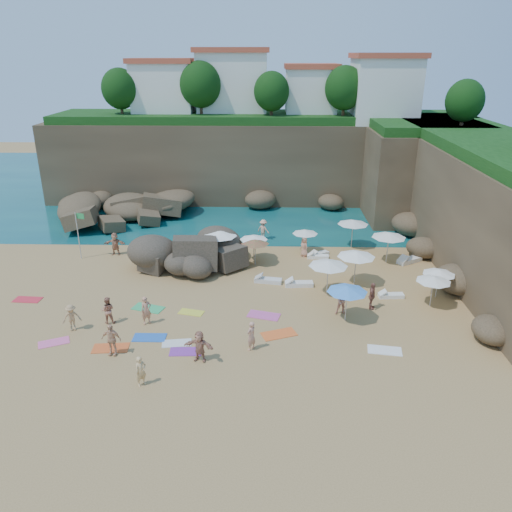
{
  "coord_description": "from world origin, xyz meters",
  "views": [
    {
      "loc": [
        2.76,
        -27.51,
        14.4
      ],
      "look_at": [
        2.0,
        3.0,
        2.0
      ],
      "focal_mm": 35.0,
      "sensor_mm": 36.0,
      "label": 1
    }
  ],
  "objects_px": {
    "person_stand_5": "(115,244)",
    "flag_pole": "(79,229)",
    "person_stand_0": "(141,371)",
    "person_stand_1": "(108,310)",
    "person_stand_6": "(251,336)",
    "person_stand_3": "(372,296)",
    "person_stand_2": "(263,229)",
    "rock_outcrop": "(194,263)",
    "person_stand_4": "(304,247)",
    "parasol_1": "(353,222)",
    "parasol_0": "(220,233)",
    "parasol_2": "(305,232)",
    "lounger_0": "(319,254)"
  },
  "relations": [
    {
      "from": "person_stand_4",
      "to": "person_stand_3",
      "type": "bearing_deg",
      "value": -11.3
    },
    {
      "from": "person_stand_0",
      "to": "person_stand_4",
      "type": "bearing_deg",
      "value": 16.34
    },
    {
      "from": "person_stand_1",
      "to": "person_stand_6",
      "type": "height_order",
      "value": "person_stand_6"
    },
    {
      "from": "parasol_0",
      "to": "person_stand_2",
      "type": "xyz_separation_m",
      "value": [
        3.13,
        4.8,
        -1.32
      ]
    },
    {
      "from": "person_stand_4",
      "to": "person_stand_5",
      "type": "relative_size",
      "value": 0.87
    },
    {
      "from": "parasol_0",
      "to": "parasol_1",
      "type": "bearing_deg",
      "value": 17.07
    },
    {
      "from": "rock_outcrop",
      "to": "parasol_2",
      "type": "distance_m",
      "value": 8.84
    },
    {
      "from": "rock_outcrop",
      "to": "person_stand_2",
      "type": "height_order",
      "value": "person_stand_2"
    },
    {
      "from": "parasol_0",
      "to": "parasol_2",
      "type": "relative_size",
      "value": 1.27
    },
    {
      "from": "parasol_1",
      "to": "parasol_2",
      "type": "xyz_separation_m",
      "value": [
        -3.84,
        -1.27,
        -0.4
      ]
    },
    {
      "from": "person_stand_3",
      "to": "parasol_0",
      "type": "bearing_deg",
      "value": 76.79
    },
    {
      "from": "person_stand_3",
      "to": "person_stand_4",
      "type": "xyz_separation_m",
      "value": [
        -3.54,
        8.38,
        -0.08
      ]
    },
    {
      "from": "person_stand_0",
      "to": "person_stand_2",
      "type": "height_order",
      "value": "person_stand_2"
    },
    {
      "from": "rock_outcrop",
      "to": "parasol_0",
      "type": "distance_m",
      "value": 2.97
    },
    {
      "from": "rock_outcrop",
      "to": "lounger_0",
      "type": "distance_m",
      "value": 9.6
    },
    {
      "from": "person_stand_1",
      "to": "person_stand_3",
      "type": "relative_size",
      "value": 0.96
    },
    {
      "from": "person_stand_1",
      "to": "person_stand_4",
      "type": "distance_m",
      "value": 15.87
    },
    {
      "from": "lounger_0",
      "to": "parasol_1",
      "type": "bearing_deg",
      "value": 1.8
    },
    {
      "from": "parasol_0",
      "to": "person_stand_3",
      "type": "xyz_separation_m",
      "value": [
        9.82,
        -7.31,
        -1.32
      ]
    },
    {
      "from": "person_stand_3",
      "to": "person_stand_2",
      "type": "bearing_deg",
      "value": 52.38
    },
    {
      "from": "parasol_0",
      "to": "person_stand_4",
      "type": "bearing_deg",
      "value": 9.62
    },
    {
      "from": "person_stand_0",
      "to": "person_stand_6",
      "type": "height_order",
      "value": "person_stand_6"
    },
    {
      "from": "person_stand_0",
      "to": "person_stand_1",
      "type": "xyz_separation_m",
      "value": [
        -3.29,
        5.74,
        0.06
      ]
    },
    {
      "from": "parasol_0",
      "to": "rock_outcrop",
      "type": "bearing_deg",
      "value": -164.37
    },
    {
      "from": "parasol_0",
      "to": "person_stand_4",
      "type": "distance_m",
      "value": 6.53
    },
    {
      "from": "person_stand_1",
      "to": "parasol_1",
      "type": "bearing_deg",
      "value": -148.36
    },
    {
      "from": "person_stand_2",
      "to": "parasol_0",
      "type": "bearing_deg",
      "value": 88.28
    },
    {
      "from": "parasol_1",
      "to": "person_stand_6",
      "type": "distance_m",
      "value": 16.96
    },
    {
      "from": "person_stand_5",
      "to": "flag_pole",
      "type": "bearing_deg",
      "value": -161.15
    },
    {
      "from": "person_stand_4",
      "to": "person_stand_6",
      "type": "xyz_separation_m",
      "value": [
        -3.6,
        -13.08,
        0.05
      ]
    },
    {
      "from": "parasol_0",
      "to": "person_stand_1",
      "type": "height_order",
      "value": "parasol_0"
    },
    {
      "from": "rock_outcrop",
      "to": "parasol_1",
      "type": "bearing_deg",
      "value": 16.84
    },
    {
      "from": "parasol_0",
      "to": "person_stand_4",
      "type": "relative_size",
      "value": 1.63
    },
    {
      "from": "person_stand_4",
      "to": "person_stand_6",
      "type": "distance_m",
      "value": 13.56
    },
    {
      "from": "person_stand_1",
      "to": "person_stand_0",
      "type": "bearing_deg",
      "value": 112.97
    },
    {
      "from": "lounger_0",
      "to": "person_stand_2",
      "type": "bearing_deg",
      "value": 108.0
    },
    {
      "from": "flag_pole",
      "to": "parasol_1",
      "type": "height_order",
      "value": "flag_pole"
    },
    {
      "from": "rock_outcrop",
      "to": "person_stand_4",
      "type": "height_order",
      "value": "person_stand_4"
    },
    {
      "from": "flag_pole",
      "to": "person_stand_6",
      "type": "xyz_separation_m",
      "value": [
        13.21,
        -12.24,
        -1.51
      ]
    },
    {
      "from": "person_stand_6",
      "to": "person_stand_2",
      "type": "bearing_deg",
      "value": -143.64
    },
    {
      "from": "person_stand_3",
      "to": "person_stand_4",
      "type": "bearing_deg",
      "value": 46.36
    },
    {
      "from": "parasol_0",
      "to": "lounger_0",
      "type": "relative_size",
      "value": 1.62
    },
    {
      "from": "parasol_1",
      "to": "parasol_0",
      "type": "bearing_deg",
      "value": -162.93
    },
    {
      "from": "parasol_1",
      "to": "person_stand_5",
      "type": "bearing_deg",
      "value": -173.5
    },
    {
      "from": "person_stand_0",
      "to": "person_stand_5",
      "type": "relative_size",
      "value": 0.85
    },
    {
      "from": "person_stand_2",
      "to": "person_stand_6",
      "type": "distance_m",
      "value": 16.82
    },
    {
      "from": "flag_pole",
      "to": "parasol_0",
      "type": "xyz_separation_m",
      "value": [
        10.53,
        -0.23,
        -0.16
      ]
    },
    {
      "from": "parasol_2",
      "to": "person_stand_6",
      "type": "height_order",
      "value": "parasol_2"
    },
    {
      "from": "flag_pole",
      "to": "person_stand_0",
      "type": "xyz_separation_m",
      "value": [
        8.19,
        -15.41,
        -1.57
      ]
    },
    {
      "from": "flag_pole",
      "to": "person_stand_3",
      "type": "bearing_deg",
      "value": -20.34
    }
  ]
}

